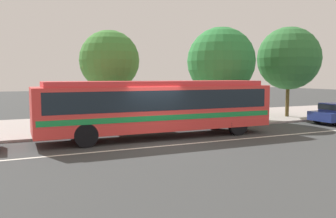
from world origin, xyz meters
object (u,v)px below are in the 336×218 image
transit_bus (158,105)px  street_tree_mid_block (221,61)px  pedestrian_waiting_near_sign (119,112)px  street_tree_far_end (289,58)px  street_tree_near_stop (109,61)px  bus_stop_sign (205,97)px

transit_bus → street_tree_mid_block: (5.98, 3.74, 2.30)m
transit_bus → pedestrian_waiting_near_sign: (-1.36, 1.90, -0.48)m
street_tree_mid_block → street_tree_far_end: (5.28, -0.38, 0.28)m
transit_bus → pedestrian_waiting_near_sign: 2.39m
street_tree_mid_block → pedestrian_waiting_near_sign: bearing=-165.9°
street_tree_mid_block → street_tree_far_end: street_tree_far_end is taller
transit_bus → street_tree_near_stop: size_ratio=2.14×
street_tree_mid_block → bus_stop_sign: bearing=-139.3°
street_tree_mid_block → street_tree_near_stop: bearing=-179.6°
transit_bus → street_tree_mid_block: bearing=32.1°
street_tree_near_stop → street_tree_mid_block: size_ratio=0.90×
street_tree_near_stop → street_tree_mid_block: (7.34, 0.05, 0.08)m
bus_stop_sign → transit_bus: bearing=-154.6°
transit_bus → street_tree_near_stop: bearing=110.2°
pedestrian_waiting_near_sign → street_tree_near_stop: size_ratio=0.31×
bus_stop_sign → street_tree_near_stop: bearing=158.6°
street_tree_near_stop → street_tree_far_end: (12.62, -0.33, 0.37)m
street_tree_near_stop → bus_stop_sign: bearing=-21.4°
transit_bus → pedestrian_waiting_near_sign: bearing=125.7°
street_tree_far_end → street_tree_mid_block: bearing=175.8°
pedestrian_waiting_near_sign → street_tree_near_stop: 3.23m
street_tree_mid_block → street_tree_far_end: size_ratio=0.96×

